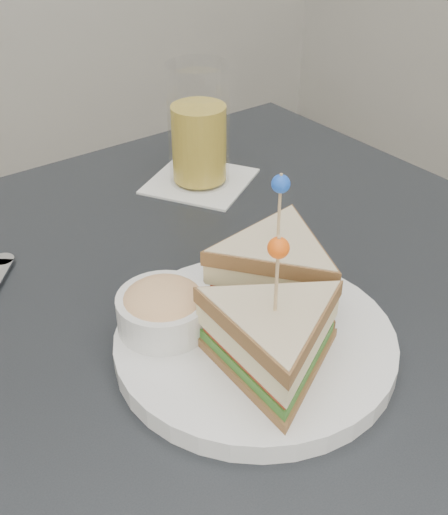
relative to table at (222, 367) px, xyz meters
The scene contains 3 objects.
table is the anchor object (origin of this frame).
plate_meal 0.13m from the table, 95.45° to the right, with size 0.28×0.26×0.14m.
drink_set 0.30m from the table, 59.49° to the left, with size 0.17×0.17×0.15m.
Camera 1 is at (-0.29, -0.39, 1.13)m, focal length 45.00 mm.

